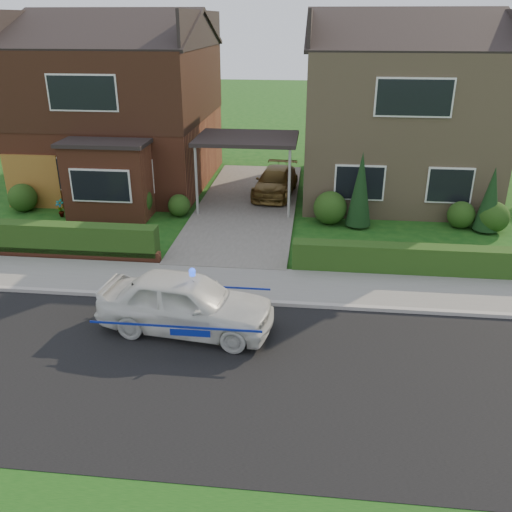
# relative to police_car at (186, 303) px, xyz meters

# --- Properties ---
(ground) EXTENTS (120.00, 120.00, 0.00)m
(ground) POSITION_rel_police_car_xyz_m (0.27, -1.65, -0.71)
(ground) COLOR #144612
(ground) RESTS_ON ground
(road) EXTENTS (60.00, 6.00, 0.02)m
(road) POSITION_rel_police_car_xyz_m (0.27, -1.65, -0.71)
(road) COLOR black
(road) RESTS_ON ground
(kerb) EXTENTS (60.00, 0.16, 0.12)m
(kerb) POSITION_rel_police_car_xyz_m (0.27, 1.40, -0.65)
(kerb) COLOR #9E9993
(kerb) RESTS_ON ground
(sidewalk) EXTENTS (60.00, 2.00, 0.10)m
(sidewalk) POSITION_rel_police_car_xyz_m (0.27, 2.45, -0.66)
(sidewalk) COLOR slate
(sidewalk) RESTS_ON ground
(driveway) EXTENTS (3.80, 12.00, 0.12)m
(driveway) POSITION_rel_police_car_xyz_m (0.27, 9.35, -0.65)
(driveway) COLOR #666059
(driveway) RESTS_ON ground
(house_left) EXTENTS (7.50, 9.53, 7.25)m
(house_left) POSITION_rel_police_car_xyz_m (-5.52, 12.25, 3.10)
(house_left) COLOR brown
(house_left) RESTS_ON ground
(house_right) EXTENTS (7.50, 8.06, 7.25)m
(house_right) POSITION_rel_police_car_xyz_m (6.07, 12.34, 2.96)
(house_right) COLOR #99805E
(house_right) RESTS_ON ground
(carport_link) EXTENTS (3.80, 3.00, 2.77)m
(carport_link) POSITION_rel_police_car_xyz_m (0.27, 9.30, 1.95)
(carport_link) COLOR black
(carport_link) RESTS_ON ground
(garage_door) EXTENTS (2.20, 0.10, 2.10)m
(garage_door) POSITION_rel_police_car_xyz_m (-7.98, 8.31, 0.34)
(garage_door) COLOR #935820
(garage_door) RESTS_ON ground
(dwarf_wall) EXTENTS (7.70, 0.25, 0.36)m
(dwarf_wall) POSITION_rel_police_car_xyz_m (-5.53, 3.65, -0.53)
(dwarf_wall) COLOR brown
(dwarf_wall) RESTS_ON ground
(hedge_left) EXTENTS (7.50, 0.55, 0.90)m
(hedge_left) POSITION_rel_police_car_xyz_m (-5.53, 3.80, -0.71)
(hedge_left) COLOR #143410
(hedge_left) RESTS_ON ground
(hedge_right) EXTENTS (7.50, 0.55, 0.80)m
(hedge_right) POSITION_rel_police_car_xyz_m (6.07, 3.70, -0.71)
(hedge_right) COLOR #143410
(hedge_right) RESTS_ON ground
(shrub_left_far) EXTENTS (1.08, 1.08, 1.08)m
(shrub_left_far) POSITION_rel_police_car_xyz_m (-8.23, 7.85, -0.17)
(shrub_left_far) COLOR #143410
(shrub_left_far) RESTS_ON ground
(shrub_left_mid) EXTENTS (1.32, 1.32, 1.32)m
(shrub_left_mid) POSITION_rel_police_car_xyz_m (-3.73, 7.65, -0.05)
(shrub_left_mid) COLOR #143410
(shrub_left_mid) RESTS_ON ground
(shrub_left_near) EXTENTS (0.84, 0.84, 0.84)m
(shrub_left_near) POSITION_rel_police_car_xyz_m (-2.13, 7.95, -0.29)
(shrub_left_near) COLOR #143410
(shrub_left_near) RESTS_ON ground
(shrub_right_near) EXTENTS (1.20, 1.20, 1.20)m
(shrub_right_near) POSITION_rel_police_car_xyz_m (3.47, 7.75, -0.11)
(shrub_right_near) COLOR #143410
(shrub_right_near) RESTS_ON ground
(shrub_right_mid) EXTENTS (0.96, 0.96, 0.96)m
(shrub_right_mid) POSITION_rel_police_car_xyz_m (8.07, 7.85, -0.23)
(shrub_right_mid) COLOR #143410
(shrub_right_mid) RESTS_ON ground
(shrub_right_far) EXTENTS (1.08, 1.08, 1.08)m
(shrub_right_far) POSITION_rel_police_car_xyz_m (9.07, 7.55, -0.17)
(shrub_right_far) COLOR #143410
(shrub_right_far) RESTS_ON ground
(conifer_a) EXTENTS (0.90, 0.90, 2.60)m
(conifer_a) POSITION_rel_police_car_xyz_m (4.47, 7.55, 0.59)
(conifer_a) COLOR black
(conifer_a) RESTS_ON ground
(conifer_b) EXTENTS (0.90, 0.90, 2.20)m
(conifer_b) POSITION_rel_police_car_xyz_m (8.87, 7.55, 0.39)
(conifer_b) COLOR black
(conifer_b) RESTS_ON ground
(police_car) EXTENTS (3.81, 4.31, 1.57)m
(police_car) POSITION_rel_police_car_xyz_m (0.00, 0.00, 0.00)
(police_car) COLOR silver
(police_car) RESTS_ON ground
(driveway_car) EXTENTS (1.87, 3.83, 1.07)m
(driveway_car) POSITION_rel_police_car_xyz_m (1.27, 10.73, -0.05)
(driveway_car) COLOR brown
(driveway_car) RESTS_ON driveway
(potted_plant_a) EXTENTS (0.38, 0.28, 0.67)m
(potted_plant_a) POSITION_rel_police_car_xyz_m (-6.52, 7.35, -0.37)
(potted_plant_a) COLOR gray
(potted_plant_a) RESTS_ON ground
(potted_plant_b) EXTENTS (0.55, 0.53, 0.77)m
(potted_plant_b) POSITION_rel_police_car_xyz_m (-2.80, 4.57, -0.32)
(potted_plant_b) COLOR gray
(potted_plant_b) RESTS_ON ground
(potted_plant_c) EXTENTS (0.50, 0.50, 0.66)m
(potted_plant_c) POSITION_rel_police_car_xyz_m (-2.96, 4.35, -0.37)
(potted_plant_c) COLOR gray
(potted_plant_c) RESTS_ON ground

